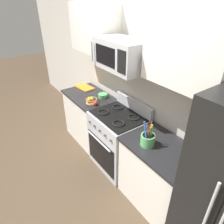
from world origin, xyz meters
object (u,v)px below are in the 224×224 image
Objects in this scene: microwave at (121,54)px; fruit_basket at (91,100)px; prep_bowl at (103,95)px; apple_loose at (95,103)px; cutting_board at (84,87)px; utensil_crock at (148,139)px; bottle_hot_sauce at (194,155)px; range_oven at (118,140)px.

microwave is 3.86× the size of fruit_basket.
prep_bowl is (-0.06, 0.26, -0.01)m from fruit_basket.
apple_loose reaches higher than prep_bowl.
utensil_crock is at bearing -6.24° from cutting_board.
bottle_hot_sauce is at bearing 22.51° from utensil_crock.
cutting_board is 2.32× the size of prep_bowl.
fruit_basket is at bearing -169.77° from range_oven.
prep_bowl is (-1.83, 0.07, -0.05)m from bottle_hot_sauce.
range_oven is at bearing 171.00° from utensil_crock.
apple_loose is 0.41× the size of bottle_hot_sauce.
range_oven is at bearing 11.95° from apple_loose.
apple_loose is (-1.18, 0.01, -0.04)m from utensil_crock.
apple_loose is at bearing -54.34° from prep_bowl.
bottle_hot_sauce is at bearing 6.11° from fruit_basket.
prep_bowl is (-1.36, 0.27, -0.05)m from utensil_crock.
microwave reaches higher than prep_bowl.
utensil_crock is 1.77× the size of bottle_hot_sauce.
bottle_hot_sauce is 1.83m from prep_bowl.
range_oven is 1.28m from cutting_board.
range_oven is 1.51× the size of microwave.
utensil_crock is at bearing -9.00° from range_oven.
bottle_hot_sauce is (1.76, 0.19, 0.04)m from fruit_basket.
utensil_crock is 0.51m from bottle_hot_sauce.
fruit_basket is (-0.59, -0.11, 0.48)m from range_oven.
range_oven is 0.77m from fruit_basket.
bottle_hot_sauce is at bearing -2.29° from prep_bowl.
utensil_crock is at bearing -11.14° from prep_bowl.
range_oven is 1.29m from bottle_hot_sauce.
fruit_basket is 1.15× the size of prep_bowl.
bottle_hot_sauce is (1.18, 0.06, -0.80)m from microwave.
cutting_board is at bearing 173.76° from utensil_crock.
cutting_board is at bearing 161.48° from fruit_basket.
microwave is 1.92× the size of cutting_board.
utensil_crock is at bearing -0.60° from apple_loose.
fruit_basket is at bearing -76.18° from prep_bowl.
cutting_board is 2.11× the size of bottle_hot_sauce.
utensil_crock reaches higher than apple_loose.
range_oven is at bearing 10.23° from fruit_basket.
range_oven is at bearing -13.43° from prep_bowl.
range_oven is 2.88× the size of cutting_board.
range_oven reaches higher than prep_bowl.
apple_loose reaches higher than cutting_board.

